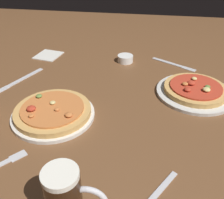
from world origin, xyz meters
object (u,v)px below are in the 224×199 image
Objects in this scene: pizza_plate_far at (195,90)px; ramekin_sauce at (125,59)px; napkin_folded at (48,55)px; knife_right at (174,64)px; knife_spare at (20,80)px; pizza_plate_near at (53,112)px; beer_mug_dark at (66,196)px.

pizza_plate_far is 3.94× the size of ramekin_sauce.
napkin_folded is 0.61× the size of knife_right.
knife_right is 0.85× the size of knife_spare.
pizza_plate_far is 0.26m from knife_right.
napkin_folded is at bearing 84.74° from knife_spare.
napkin_folded reaches higher than knife_spare.
napkin_folded is 0.26m from knife_spare.
ramekin_sauce is (-0.29, 0.24, -0.00)m from pizza_plate_far.
pizza_plate_near is at bearing -43.74° from knife_spare.
knife_spare is (-0.22, 0.21, -0.01)m from pizza_plate_near.
pizza_plate_far reaches higher than knife_spare.
napkin_folded is (-0.38, 0.01, -0.01)m from ramekin_sauce.
pizza_plate_near is at bearing -67.24° from napkin_folded.
pizza_plate_near is 0.37m from beer_mug_dark.
beer_mug_dark reaches higher than ramekin_sauce.
pizza_plate_far is at bearing -40.13° from ramekin_sauce.
ramekin_sauce is 0.31× the size of knife_spare.
beer_mug_dark is 0.60× the size of knife_spare.
knife_spare is (-0.02, -0.26, -0.00)m from napkin_folded.
ramekin_sauce is 0.38m from napkin_folded.
knife_right is (0.25, 0.79, -0.06)m from beer_mug_dark.
beer_mug_dark is at bearing -66.30° from napkin_folded.
pizza_plate_near reaches higher than napkin_folded.
beer_mug_dark is 0.84m from knife_right.
pizza_plate_near reaches higher than knife_right.
ramekin_sauce is at bearing 87.79° from beer_mug_dark.
pizza_plate_far is at bearing 24.39° from pizza_plate_near.
ramekin_sauce is at bearing 139.87° from pizza_plate_far.
ramekin_sauce is at bearing 67.99° from pizza_plate_near.
knife_right is at bearing 104.83° from pizza_plate_far.
beer_mug_dark is 0.66m from knife_spare.
beer_mug_dark is at bearing -65.00° from pizza_plate_near.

